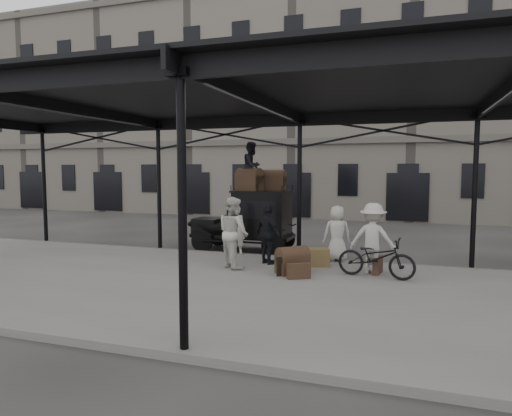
{
  "coord_description": "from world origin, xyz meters",
  "views": [
    {
      "loc": [
        3.25,
        -11.97,
        2.95
      ],
      "look_at": [
        -1.3,
        1.6,
        1.7
      ],
      "focal_mm": 32.0,
      "sensor_mm": 36.0,
      "label": 1
    }
  ],
  "objects_px": {
    "taxi": "(254,218)",
    "porter_left": "(236,229)",
    "steamer_trunk_roof_near": "(249,181)",
    "porter_official": "(268,234)",
    "steamer_trunk_platform": "(293,262)",
    "bicycle": "(376,258)"
  },
  "relations": [
    {
      "from": "taxi",
      "to": "porter_official",
      "type": "bearing_deg",
      "value": -62.76
    },
    {
      "from": "taxi",
      "to": "porter_official",
      "type": "height_order",
      "value": "taxi"
    },
    {
      "from": "porter_official",
      "to": "steamer_trunk_platform",
      "type": "relative_size",
      "value": 2.14
    },
    {
      "from": "porter_left",
      "to": "steamer_trunk_roof_near",
      "type": "distance_m",
      "value": 1.92
    },
    {
      "from": "taxi",
      "to": "steamer_trunk_roof_near",
      "type": "relative_size",
      "value": 4.16
    },
    {
      "from": "taxi",
      "to": "steamer_trunk_roof_near",
      "type": "distance_m",
      "value": 1.32
    },
    {
      "from": "taxi",
      "to": "steamer_trunk_platform",
      "type": "height_order",
      "value": "taxi"
    },
    {
      "from": "bicycle",
      "to": "steamer_trunk_platform",
      "type": "bearing_deg",
      "value": 106.17
    },
    {
      "from": "taxi",
      "to": "porter_left",
      "type": "xyz_separation_m",
      "value": [
        -0.13,
        -1.39,
        -0.24
      ]
    },
    {
      "from": "porter_left",
      "to": "steamer_trunk_platform",
      "type": "bearing_deg",
      "value": 132.5
    },
    {
      "from": "porter_official",
      "to": "steamer_trunk_roof_near",
      "type": "xyz_separation_m",
      "value": [
        -1.39,
        2.29,
        1.47
      ]
    },
    {
      "from": "steamer_trunk_roof_near",
      "to": "steamer_trunk_platform",
      "type": "relative_size",
      "value": 1.06
    },
    {
      "from": "porter_left",
      "to": "steamer_trunk_platform",
      "type": "xyz_separation_m",
      "value": [
        2.41,
        -2.13,
        -0.51
      ]
    },
    {
      "from": "bicycle",
      "to": "steamer_trunk_platform",
      "type": "relative_size",
      "value": 2.39
    },
    {
      "from": "taxi",
      "to": "porter_official",
      "type": "relative_size",
      "value": 2.06
    },
    {
      "from": "steamer_trunk_platform",
      "to": "steamer_trunk_roof_near",
      "type": "bearing_deg",
      "value": 82.44
    },
    {
      "from": "porter_left",
      "to": "steamer_trunk_platform",
      "type": "relative_size",
      "value": 1.96
    },
    {
      "from": "porter_left",
      "to": "steamer_trunk_platform",
      "type": "distance_m",
      "value": 3.26
    },
    {
      "from": "porter_left",
      "to": "steamer_trunk_roof_near",
      "type": "relative_size",
      "value": 1.84
    },
    {
      "from": "porter_left",
      "to": "porter_official",
      "type": "relative_size",
      "value": 0.91
    },
    {
      "from": "taxi",
      "to": "steamer_trunk_platform",
      "type": "bearing_deg",
      "value": -56.98
    },
    {
      "from": "steamer_trunk_roof_near",
      "to": "steamer_trunk_platform",
      "type": "distance_m",
      "value": 4.53
    }
  ]
}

